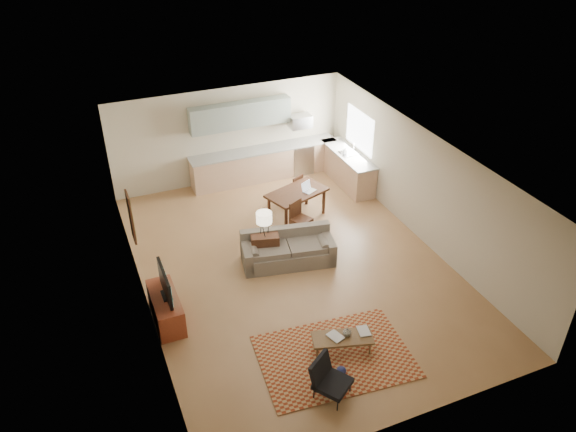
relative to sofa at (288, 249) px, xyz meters
name	(u,v)px	position (x,y,z in m)	size (l,w,h in m)	color
room	(293,215)	(0.05, -0.18, 0.98)	(9.00, 9.00, 9.00)	olive
kitchen_counter_back	(265,163)	(0.95, 4.00, 0.09)	(4.26, 0.64, 0.92)	tan
kitchen_counter_right	(347,168)	(2.98, 2.82, 0.09)	(0.64, 2.26, 0.92)	tan
kitchen_range	(300,157)	(2.05, 4.00, 0.08)	(0.62, 0.62, 0.90)	#A5A8AD
kitchen_microwave	(300,121)	(2.05, 4.02, 1.18)	(0.62, 0.40, 0.35)	#A5A8AD
upper_cabinets	(240,115)	(0.35, 4.15, 1.58)	(2.80, 0.34, 0.70)	gray
window_right	(360,130)	(3.28, 2.82, 1.18)	(0.02, 1.40, 1.05)	white
wall_art_left	(131,217)	(-3.16, 0.72, 1.18)	(0.06, 0.42, 1.10)	olive
triptych	(225,122)	(-0.05, 4.29, 1.38)	(1.70, 0.04, 0.50)	beige
rug	(335,356)	(-0.33, -3.00, -0.36)	(2.72, 1.89, 0.02)	maroon
sofa	(288,249)	(0.00, 0.00, 0.00)	(2.14, 0.93, 0.74)	#64594C
coffee_table	(342,344)	(-0.14, -2.90, -0.20)	(1.12, 0.44, 0.34)	#53391D
book_a	(331,339)	(-0.36, -2.88, -0.03)	(0.30, 0.35, 0.03)	maroon
book_b	(358,332)	(0.19, -2.90, -0.03)	(0.26, 0.32, 0.02)	navy
vase	(347,332)	(-0.04, -2.89, 0.04)	(0.18, 0.18, 0.17)	black
armchair	(333,381)	(-0.77, -3.77, -0.01)	(0.63, 0.63, 0.72)	black
tv_credenza	(166,308)	(-2.93, -0.83, -0.07)	(0.50, 1.29, 0.60)	maroon
tv	(165,283)	(-2.88, -0.83, 0.52)	(0.10, 0.99, 0.60)	black
console_table	(265,248)	(-0.46, 0.25, -0.01)	(0.62, 0.41, 0.72)	#341B0F
table_lamp	(264,223)	(-0.46, 0.25, 0.64)	(0.35, 0.35, 0.58)	beige
dining_table	(297,205)	(0.94, 1.67, 0.01)	(1.49, 0.85, 0.75)	#341B0F
dining_chair_near	(301,219)	(0.73, 0.92, 0.07)	(0.42, 0.44, 0.88)	#341B0F
dining_chair_far	(293,188)	(1.14, 2.43, 0.05)	(0.40, 0.42, 0.84)	#341B0F
laptop	(309,187)	(1.23, 1.57, 0.50)	(0.32, 0.24, 0.24)	#A5A8AD
soap_bottle	(345,151)	(2.88, 2.82, 0.64)	(0.10, 0.10, 0.19)	beige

